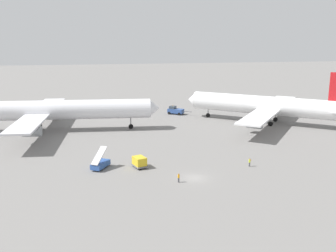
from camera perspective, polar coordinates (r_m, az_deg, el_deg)
ground_plane at (r=70.63m, az=3.94°, el=-7.68°), size 600.00×600.00×0.00m
airliner_at_gate_left at (r=108.57m, az=-17.41°, el=2.21°), size 59.84×47.77×16.35m
airliner_being_pushed at (r=116.93m, az=14.13°, el=2.94°), size 41.67×43.13×15.70m
pushback_tug at (r=127.02m, az=1.10°, el=2.33°), size 7.45×6.02×2.99m
gse_container_dolly_flat at (r=75.69m, az=-4.25°, el=-5.30°), size 3.11×3.74×2.15m
gse_stair_truck_yellow at (r=76.11m, az=-10.00°, el=-5.48°), size 4.02×4.89×4.06m
ground_crew_ramp_agent_by_cones at (r=68.20m, az=1.59°, el=-7.65°), size 0.36×0.36×1.67m
ground_crew_marshaller_foreground at (r=77.84m, az=11.98°, el=-5.27°), size 0.50×0.36×1.67m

